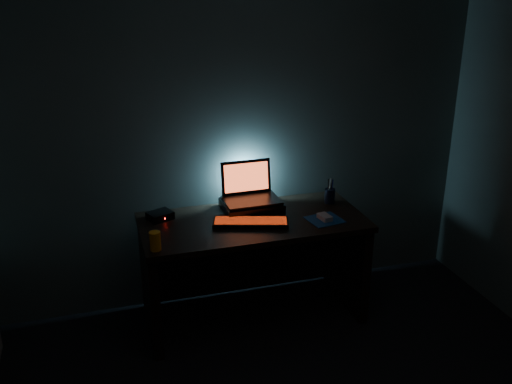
% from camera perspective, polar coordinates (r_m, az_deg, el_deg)
% --- Properties ---
extents(room, '(3.50, 4.00, 2.50)m').
position_cam_1_polar(room, '(2.25, 11.44, -7.12)').
color(room, black).
rests_on(room, ground).
extents(desk, '(1.50, 0.70, 0.75)m').
position_cam_1_polar(desk, '(3.97, -0.52, -5.89)').
color(desk, black).
rests_on(desk, ground).
extents(riser, '(0.41, 0.31, 0.06)m').
position_cam_1_polar(riser, '(3.97, -0.45, -1.36)').
color(riser, black).
rests_on(riser, desk).
extents(laptop, '(0.38, 0.29, 0.26)m').
position_cam_1_polar(laptop, '(3.98, -0.67, 0.11)').
color(laptop, black).
rests_on(laptop, riser).
extents(keyboard, '(0.52, 0.29, 0.03)m').
position_cam_1_polar(keyboard, '(3.74, -0.54, -3.05)').
color(keyboard, black).
rests_on(keyboard, desk).
extents(mousepad, '(0.25, 0.23, 0.00)m').
position_cam_1_polar(mousepad, '(3.84, 6.88, -2.76)').
color(mousepad, navy).
rests_on(mousepad, desk).
extents(mouse, '(0.08, 0.12, 0.03)m').
position_cam_1_polar(mouse, '(3.83, 6.89, -2.51)').
color(mouse, gray).
rests_on(mouse, mousepad).
extents(pen_cup, '(0.09, 0.09, 0.11)m').
position_cam_1_polar(pen_cup, '(4.11, 7.39, -0.39)').
color(pen_cup, black).
rests_on(pen_cup, desk).
extents(juice_glass, '(0.08, 0.08, 0.12)m').
position_cam_1_polar(juice_glass, '(3.44, -10.05, -4.85)').
color(juice_glass, orange).
rests_on(juice_glass, desk).
extents(router, '(0.19, 0.17, 0.05)m').
position_cam_1_polar(router, '(3.87, -9.57, -2.35)').
color(router, black).
rests_on(router, desk).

